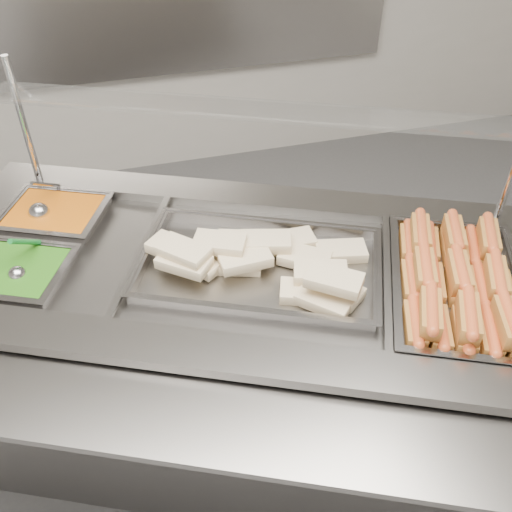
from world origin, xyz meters
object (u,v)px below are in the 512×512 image
object	(u,v)px
pan_hotdogs	(454,294)
pan_wraps	(259,269)
sneeze_guard	(251,113)
ladle	(40,211)
serving_spoon	(19,269)
steam_counter	(242,359)

from	to	relation	value
pan_hotdogs	pan_wraps	bearing A→B (deg)	155.27
sneeze_guard	pan_wraps	xyz separation A→B (m)	(-0.03, -0.21, -0.37)
sneeze_guard	ladle	bearing A→B (deg)	162.59
pan_wraps	ladle	xyz separation A→B (m)	(-0.59, 0.41, 0.03)
pan_wraps	ladle	distance (m)	0.71
sneeze_guard	serving_spoon	world-z (taller)	sneeze_guard
steam_counter	pan_hotdogs	xyz separation A→B (m)	(0.54, -0.25, 0.39)
pan_wraps	ladle	bearing A→B (deg)	145.32
steam_counter	ladle	xyz separation A→B (m)	(-0.54, 0.38, 0.43)
steam_counter	ladle	bearing A→B (deg)	144.47
steam_counter	sneeze_guard	size ratio (longest dim) A/B	1.27
sneeze_guard	ladle	distance (m)	0.73
sneeze_guard	serving_spoon	bearing A→B (deg)	-173.81
steam_counter	pan_wraps	size ratio (longest dim) A/B	2.62
pan_hotdogs	serving_spoon	xyz separation A→B (m)	(-1.12, 0.36, 0.05)
pan_wraps	serving_spoon	xyz separation A→B (m)	(-0.64, 0.14, 0.03)
sneeze_guard	pan_wraps	distance (m)	0.43
steam_counter	ladle	size ratio (longest dim) A/B	11.40
serving_spoon	steam_counter	bearing A→B (deg)	-11.04
pan_wraps	serving_spoon	world-z (taller)	serving_spoon
steam_counter	serving_spoon	world-z (taller)	serving_spoon
pan_hotdogs	ladle	xyz separation A→B (m)	(-1.07, 0.63, 0.05)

